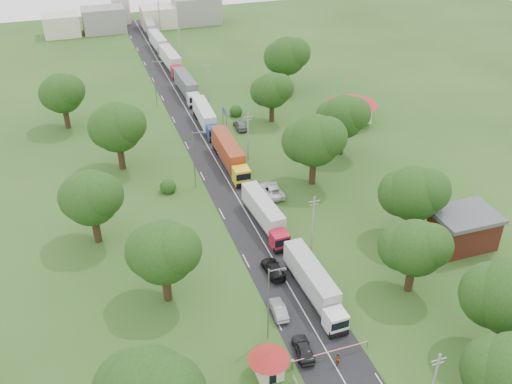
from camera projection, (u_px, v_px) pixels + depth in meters
name	position (u px, v px, depth m)	size (l,w,h in m)	color
ground	(257.00, 231.00, 82.56)	(260.00, 260.00, 0.00)	#254517
road	(220.00, 167.00, 98.67)	(8.00, 200.00, 0.04)	black
boom_barrier	(319.00, 355.00, 61.59)	(9.22, 0.35, 1.18)	slate
guard_booth	(269.00, 360.00, 59.33)	(4.40, 4.40, 3.45)	beige
info_sign	(224.00, 114.00, 110.59)	(0.12, 3.10, 4.10)	slate
pole_1	(313.00, 224.00, 75.96)	(1.60, 0.24, 9.00)	gray
pole_2	(248.00, 136.00, 98.51)	(1.60, 0.24, 9.00)	gray
pole_3	(207.00, 81.00, 121.06)	(1.60, 0.24, 9.00)	gray
pole_4	(180.00, 43.00, 143.61)	(1.60, 0.24, 9.00)	gray
pole_5	(159.00, 15.00, 166.16)	(1.60, 0.24, 9.00)	gray
lamp_0	(270.00, 301.00, 62.08)	(2.03, 0.22, 10.00)	slate
lamp_1	(195.00, 157.00, 90.27)	(2.03, 0.22, 10.00)	slate
lamp_2	(155.00, 81.00, 118.46)	(2.03, 0.22, 10.00)	slate
tree_2	(415.00, 247.00, 68.52)	(8.00, 8.00, 10.10)	#382616
tree_3	(414.00, 193.00, 77.89)	(8.80, 8.80, 11.07)	#382616
tree_4	(314.00, 140.00, 90.16)	(9.60, 9.60, 12.05)	#382616
tree_5	(343.00, 116.00, 99.37)	(8.80, 8.80, 11.07)	#382616
tree_6	(272.00, 90.00, 111.48)	(8.00, 8.00, 10.10)	#382616
tree_7	(287.00, 56.00, 125.37)	(9.60, 9.60, 12.05)	#382616
tree_10	(163.00, 252.00, 66.74)	(8.80, 8.80, 11.07)	#382616
tree_11	(91.00, 197.00, 76.92)	(8.80, 8.80, 11.07)	#382616
tree_12	(117.00, 127.00, 94.34)	(9.60, 9.60, 12.05)	#382616
tree_13	(62.00, 93.00, 108.59)	(8.80, 8.80, 11.07)	#382616
house_brick	(463.00, 229.00, 78.58)	(8.60, 6.60, 5.20)	maroon
house_cream	(351.00, 104.00, 112.98)	(10.08, 10.08, 5.80)	beige
distant_town	(140.00, 17.00, 169.51)	(52.00, 8.00, 8.00)	gray
church	(120.00, 5.00, 173.67)	(5.00, 5.00, 12.30)	beige
truck_0	(314.00, 283.00, 69.75)	(2.83, 14.38, 3.98)	silver
truck_1	(265.00, 214.00, 82.77)	(3.06, 13.92, 3.85)	#A4122A
truck_2	(230.00, 154.00, 98.09)	(2.77, 15.66, 4.34)	yellow
truck_3	(206.00, 117.00, 111.56)	(2.87, 14.34, 3.97)	navy
truck_4	(187.00, 86.00, 125.30)	(2.91, 14.99, 4.15)	silver
truck_5	(171.00, 60.00, 139.49)	(3.25, 15.74, 4.35)	#A61927
truck_6	(159.00, 43.00, 151.75)	(2.99, 14.88, 4.12)	#2B743B
truck_7	(150.00, 28.00, 164.97)	(2.96, 13.73, 3.79)	#B8B8B8
car_lane_front	(303.00, 349.00, 62.53)	(1.79, 4.45, 1.52)	black
car_lane_mid	(279.00, 309.00, 67.84)	(1.48, 4.25, 1.40)	gray
car_lane_rear	(273.00, 269.00, 74.21)	(2.08, 5.11, 1.48)	black
car_verge_near	(272.00, 190.00, 90.74)	(2.77, 6.01, 1.67)	silver
car_verge_far	(240.00, 125.00, 111.51)	(1.96, 4.87, 1.66)	slate
pedestrian_near	(338.00, 360.00, 61.08)	(0.59, 0.39, 1.61)	gray
pedestrian_booth	(282.00, 373.00, 59.49)	(0.91, 0.71, 1.86)	gray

